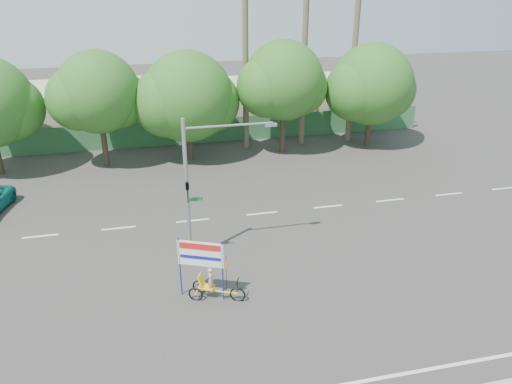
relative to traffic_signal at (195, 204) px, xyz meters
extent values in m
plane|color=#33302D|center=(2.20, -3.98, -2.92)|extent=(120.00, 120.00, 0.00)
cube|color=#336B3D|center=(2.20, 17.52, -1.92)|extent=(38.00, 0.08, 2.00)
cube|color=#C0B499|center=(-7.80, 22.02, -0.92)|extent=(12.00, 8.00, 4.00)
cube|color=#C0B499|center=(10.20, 22.02, -1.12)|extent=(14.00, 8.00, 3.60)
sphere|color=#245619|center=(-10.45, 14.32, 1.48)|extent=(4.32, 4.32, 4.32)
cylinder|color=#473828|center=(-4.80, 14.02, -1.05)|extent=(0.40, 0.40, 3.74)
sphere|color=#245619|center=(-4.80, 14.02, 2.35)|extent=(5.60, 5.60, 5.60)
sphere|color=#245619|center=(-3.54, 14.32, 1.76)|extent=(4.03, 4.03, 4.03)
sphere|color=#245619|center=(-6.06, 13.77, 2.01)|extent=(4.26, 4.26, 4.26)
cylinder|color=#473828|center=(1.20, 14.02, -1.27)|extent=(0.40, 0.40, 3.30)
sphere|color=#245619|center=(1.20, 14.02, 1.73)|extent=(6.40, 6.40, 6.40)
sphere|color=#245619|center=(2.64, 14.32, 1.21)|extent=(4.61, 4.61, 4.61)
sphere|color=#245619|center=(-0.24, 13.77, 1.43)|extent=(4.86, 4.86, 4.86)
cylinder|color=#473828|center=(8.20, 14.02, -0.98)|extent=(0.40, 0.40, 3.87)
sphere|color=#245619|center=(8.20, 14.02, 2.54)|extent=(5.80, 5.80, 5.80)
sphere|color=#245619|center=(9.50, 14.32, 1.92)|extent=(4.18, 4.18, 4.18)
sphere|color=#245619|center=(6.89, 13.77, 2.19)|extent=(4.41, 4.41, 4.41)
cylinder|color=#473828|center=(15.20, 14.02, -1.20)|extent=(0.40, 0.40, 3.43)
sphere|color=#245619|center=(15.20, 14.02, 1.92)|extent=(6.20, 6.20, 6.20)
sphere|color=#245619|center=(16.59, 14.32, 1.37)|extent=(4.46, 4.46, 4.46)
sphere|color=#245619|center=(13.80, 13.77, 1.61)|extent=(4.71, 4.71, 4.71)
cylinder|color=#70604C|center=(10.20, 15.52, 5.58)|extent=(0.44, 0.44, 17.00)
cylinder|color=#70604C|center=(14.20, 15.52, 4.58)|extent=(0.44, 0.44, 15.00)
cylinder|color=#70604C|center=(5.70, 15.52, 4.08)|extent=(0.44, 0.44, 14.00)
cylinder|color=gray|center=(-0.30, 0.02, -2.87)|extent=(1.10, 1.10, 0.10)
cylinder|color=gray|center=(-0.30, 0.02, 0.58)|extent=(0.18, 0.18, 7.00)
cylinder|color=gray|center=(1.70, 0.02, 3.63)|extent=(4.00, 0.10, 0.10)
cube|color=gray|center=(3.60, 0.02, 3.53)|extent=(0.55, 0.20, 0.12)
imported|color=black|center=(-0.30, -0.20, 0.68)|extent=(0.16, 0.20, 1.00)
cube|color=#14662D|center=(0.05, 0.02, 0.23)|extent=(0.70, 0.04, 0.18)
torus|color=black|center=(1.25, -3.78, -2.61)|extent=(0.67, 0.36, 0.70)
torus|color=black|center=(-0.23, -2.80, -2.63)|extent=(0.63, 0.33, 0.65)
torus|color=black|center=(-0.46, -3.33, -2.63)|extent=(0.63, 0.33, 0.65)
cube|color=yellow|center=(0.45, -3.42, -2.55)|extent=(1.62, 0.77, 0.06)
cube|color=yellow|center=(-0.35, -3.07, -2.61)|extent=(0.31, 0.59, 0.05)
cube|color=yellow|center=(0.08, -3.25, -2.40)|extent=(0.65, 0.60, 0.06)
cube|color=yellow|center=(-0.18, -3.14, -2.12)|extent=(0.39, 0.49, 0.56)
cylinder|color=black|center=(1.25, -3.78, -2.20)|extent=(0.04, 0.04, 0.57)
cube|color=black|center=(1.25, -3.78, -1.92)|extent=(0.23, 0.44, 0.04)
imported|color=#CCB284|center=(0.22, -3.32, -2.01)|extent=(0.41, 0.48, 1.11)
cylinder|color=#171CB0|center=(-1.00, -2.77, -1.53)|extent=(0.08, 0.08, 2.78)
cylinder|color=#171CB0|center=(0.69, -3.52, -1.53)|extent=(0.08, 0.08, 2.78)
cube|color=white|center=(-0.16, -3.15, -0.81)|extent=(1.81, 0.84, 1.13)
cube|color=red|center=(-0.17, -3.18, -0.45)|extent=(1.61, 0.72, 0.27)
cube|color=#171CB0|center=(-0.17, -3.18, -0.96)|extent=(1.61, 0.72, 0.14)
cylinder|color=black|center=(0.83, -3.59, -1.84)|extent=(0.03, 0.03, 2.16)
cube|color=red|center=(0.50, -3.44, -1.17)|extent=(0.84, 0.39, 0.67)
camera|label=1|loc=(-1.88, -20.89, 9.90)|focal=35.00mm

